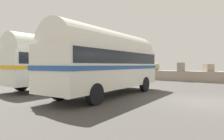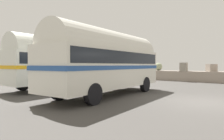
{
  "view_description": "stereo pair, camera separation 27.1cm",
  "coord_description": "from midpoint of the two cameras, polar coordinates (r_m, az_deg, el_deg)",
  "views": [
    {
      "loc": [
        2.31,
        -10.07,
        1.76
      ],
      "look_at": [
        -4.85,
        -0.77,
        1.46
      ],
      "focal_mm": 31.91,
      "sensor_mm": 36.0,
      "label": 1
    },
    {
      "loc": [
        2.53,
        -9.9,
        1.76
      ],
      "look_at": [
        -4.85,
        -0.77,
        1.46
      ],
      "focal_mm": 31.91,
      "sensor_mm": 36.0,
      "label": 2
    }
  ],
  "objects": [
    {
      "name": "vintage_coach",
      "position": [
        11.31,
        -0.54,
        2.94
      ],
      "size": [
        3.11,
        8.75,
        3.7
      ],
      "rotation": [
        0.0,
        0.0,
        0.08
      ],
      "color": "black",
      "rests_on": "ground"
    },
    {
      "name": "ground",
      "position": [
        10.42,
        25.2,
        -8.33
      ],
      "size": [
        32.0,
        26.0,
        0.02
      ],
      "color": "#44413D"
    },
    {
      "name": "second_coach",
      "position": [
        15.22,
        -13.14,
        2.52
      ],
      "size": [
        2.72,
        8.66,
        3.7
      ],
      "rotation": [
        0.0,
        0.0,
        0.03
      ],
      "color": "black",
      "rests_on": "ground"
    }
  ]
}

